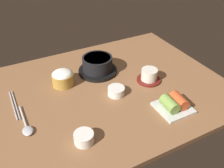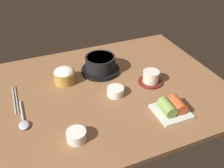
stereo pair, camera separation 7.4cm
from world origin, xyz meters
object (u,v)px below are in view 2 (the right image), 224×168
object	(u,v)px
tea_cup_with_saucer	(151,78)
side_bowl_near	(76,135)
kimchi_plate	(172,108)
chopsticks_pair	(15,99)
spoon	(23,121)
stone_pot	(100,65)
rice_bowl	(64,75)
banchan_cup_center	(115,91)

from	to	relation	value
tea_cup_with_saucer	side_bowl_near	size ratio (longest dim) A/B	1.59
kimchi_plate	side_bowl_near	distance (cm)	35.61
side_bowl_near	chopsticks_pair	size ratio (longest dim) A/B	0.35
spoon	chopsticks_pair	xyz separation A→B (cm)	(-1.62, 14.34, -0.37)
stone_pot	tea_cup_with_saucer	bearing A→B (deg)	-44.64
rice_bowl	banchan_cup_center	size ratio (longest dim) A/B	1.33
kimchi_plate	chopsticks_pair	size ratio (longest dim) A/B	0.66
side_bowl_near	chopsticks_pair	bearing A→B (deg)	120.06
spoon	chopsticks_pair	bearing A→B (deg)	96.44
tea_cup_with_saucer	kimchi_plate	bearing A→B (deg)	-97.21
stone_pot	tea_cup_with_saucer	world-z (taller)	stone_pot
rice_bowl	chopsticks_pair	bearing A→B (deg)	-167.70
kimchi_plate	spoon	size ratio (longest dim) A/B	0.74
kimchi_plate	side_bowl_near	xyz separation A→B (cm)	(-35.60, 0.61, -0.35)
banchan_cup_center	spoon	distance (cm)	36.14
banchan_cup_center	spoon	xyz separation A→B (cm)	(-36.04, -2.46, -1.14)
tea_cup_with_saucer	rice_bowl	bearing A→B (deg)	156.78
rice_bowl	banchan_cup_center	bearing A→B (deg)	-44.78
rice_bowl	spoon	size ratio (longest dim) A/B	0.55
spoon	chopsticks_pair	size ratio (longest dim) A/B	0.90
rice_bowl	chopsticks_pair	world-z (taller)	rice_bowl
side_bowl_near	banchan_cup_center	bearing A→B (deg)	39.23
stone_pot	rice_bowl	distance (cm)	17.15
rice_bowl	banchan_cup_center	distance (cm)	23.45
tea_cup_with_saucer	chopsticks_pair	size ratio (longest dim) A/B	0.56
side_bowl_near	tea_cup_with_saucer	bearing A→B (deg)	26.57
rice_bowl	spoon	bearing A→B (deg)	-135.76
banchan_cup_center	kimchi_plate	xyz separation A→B (cm)	(14.69, -17.68, 0.49)
kimchi_plate	side_bowl_near	size ratio (longest dim) A/B	1.87
spoon	chopsticks_pair	world-z (taller)	spoon
tea_cup_with_saucer	side_bowl_near	bearing A→B (deg)	-153.43
stone_pot	rice_bowl	size ratio (longest dim) A/B	1.92
rice_bowl	kimchi_plate	size ratio (longest dim) A/B	0.75
kimchi_plate	side_bowl_near	bearing A→B (deg)	179.02
tea_cup_with_saucer	chopsticks_pair	world-z (taller)	tea_cup_with_saucer
tea_cup_with_saucer	spoon	xyz separation A→B (cm)	(-53.22, -4.44, -1.96)
rice_bowl	spoon	xyz separation A→B (cm)	(-19.44, -18.93, -2.88)
tea_cup_with_saucer	banchan_cup_center	world-z (taller)	tea_cup_with_saucer
stone_pot	chopsticks_pair	xyz separation A→B (cm)	(-38.08, -6.65, -3.46)
stone_pot	side_bowl_near	size ratio (longest dim) A/B	2.67
spoon	rice_bowl	bearing A→B (deg)	44.24
rice_bowl	kimchi_plate	bearing A→B (deg)	-47.50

